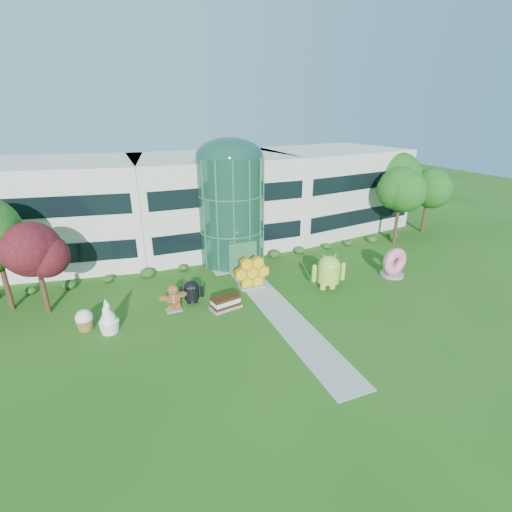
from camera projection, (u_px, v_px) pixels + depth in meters
name	position (u px, v px, depth m)	size (l,w,h in m)	color
ground	(287.00, 320.00, 25.74)	(140.00, 140.00, 0.00)	#215114
building	(213.00, 200.00, 39.55)	(46.00, 15.00, 9.30)	beige
atrium	(231.00, 211.00, 34.28)	(6.00, 6.00, 9.80)	#194738
walkway	(275.00, 307.00, 27.46)	(2.40, 20.00, 0.04)	#9E9E93
tree_red	(40.00, 274.00, 25.68)	(4.00, 4.00, 6.00)	#3F0C14
trees_backdrop	(228.00, 216.00, 35.40)	(52.00, 8.00, 8.40)	#184611
android_green	(329.00, 270.00, 29.70)	(2.92, 1.95, 3.31)	#9BC940
android_black	(191.00, 290.00, 27.70)	(1.84, 1.23, 2.09)	black
donut	(394.00, 262.00, 32.22)	(2.52, 1.21, 2.62)	#F95E87
gingerbread	(173.00, 298.00, 26.63)	(2.24, 0.86, 2.07)	brown
ice_cream_sandwich	(226.00, 302.00, 27.12)	(2.24, 1.12, 1.00)	black
honeycomb	(252.00, 274.00, 30.11)	(3.11, 1.11, 2.45)	yellow
froyo	(108.00, 316.00, 23.99)	(1.38, 1.38, 2.36)	white
cupcake	(84.00, 320.00, 24.46)	(1.20, 1.20, 1.44)	white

